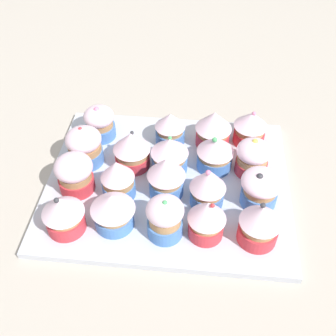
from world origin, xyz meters
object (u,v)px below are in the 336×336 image
Objects in this scene: cupcake_1 at (85,146)px; cupcake_12 at (215,152)px; cupcake_0 at (100,122)px; cupcake_8 at (171,154)px; cupcake_13 at (208,186)px; cupcake_16 at (253,157)px; cupcake_3 at (63,213)px; cupcake_15 at (250,127)px; cupcake_11 at (213,128)px; cupcake_18 at (260,223)px; cupcake_9 at (166,175)px; cupcake_14 at (207,218)px; cupcake_5 at (118,179)px; cupcake_7 at (170,128)px; cupcake_17 at (260,188)px; cupcake_4 at (132,149)px; cupcake_10 at (165,218)px; cupcake_2 at (75,173)px; cupcake_6 at (113,210)px; baking_tray at (168,183)px.

cupcake_12 is (-0.84, 22.61, -0.07)cm from cupcake_1.
cupcake_0 is 15.95cm from cupcake_8.
cupcake_13 is 1.12× the size of cupcake_16.
cupcake_3 is 36.52cm from cupcake_15.
cupcake_11 is at bearing -175.42° from cupcake_12.
cupcake_13 reaches higher than cupcake_18.
cupcake_9 is at bearing 120.90° from cupcake_3.
cupcake_14 reaches higher than cupcake_1.
cupcake_1 is at bearing -134.87° from cupcake_5.
cupcake_7 is (-6.57, 14.29, -0.22)cm from cupcake_1.
cupcake_17 is (-8.16, 29.40, -0.20)cm from cupcake_3.
cupcake_4 reaches higher than cupcake_7.
cupcake_4 is at bearing 151.67° from cupcake_3.
cupcake_1 reaches higher than cupcake_17.
cupcake_16 is at bearing 66.94° from cupcake_7.
cupcake_11 is at bearing -150.16° from cupcake_17.
cupcake_5 reaches higher than cupcake_7.
cupcake_10 is at bearing -25.15° from cupcake_12.
cupcake_5 is 10.24cm from cupcake_8.
cupcake_15 is at bearing 128.94° from cupcake_3.
cupcake_17 is at bearing 77.54° from cupcake_1.
cupcake_3 is 1.01× the size of cupcake_15.
cupcake_12 reaches higher than cupcake_16.
cupcake_16 is at bearing 0.60° from cupcake_15.
cupcake_14 reaches higher than cupcake_2.
cupcake_4 is at bearing -152.90° from cupcake_10.
cupcake_1 is 1.03× the size of cupcake_12.
cupcake_14 is 15.93cm from cupcake_16.
cupcake_15 is at bearing 135.40° from cupcake_6.
cupcake_4 reaches higher than cupcake_6.
cupcake_10 is at bearing 34.20° from cupcake_0.
cupcake_9 is at bearing 46.48° from cupcake_0.
cupcake_1 is 1.01× the size of cupcake_8.
cupcake_1 reaches higher than cupcake_2.
cupcake_10 is 1.06× the size of cupcake_12.
cupcake_2 is 0.90× the size of cupcake_9.
cupcake_5 reaches higher than cupcake_15.
cupcake_14 is 10.95cm from cupcake_17.
cupcake_11 is (-7.45, 7.07, 0.22)cm from cupcake_8.
cupcake_16 is (-15.10, 28.49, -0.17)cm from cupcake_3.
cupcake_14 is at bearing 65.31° from cupcake_5.
cupcake_8 is at bearing 149.63° from cupcake_6.
cupcake_1 is 0.96× the size of cupcake_10.
cupcake_16 is at bearing 90.68° from cupcake_1.
cupcake_6 is 0.98× the size of cupcake_16.
cupcake_15 is (-14.29, 13.93, -0.62)cm from cupcake_9.
cupcake_9 is at bearing 0.55° from baking_tray.
cupcake_8 is (-14.15, 14.63, 0.03)cm from cupcake_3.
cupcake_4 is at bearing -135.80° from cupcake_14.
cupcake_16 is (-13.67, 21.31, -0.10)cm from cupcake_6.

